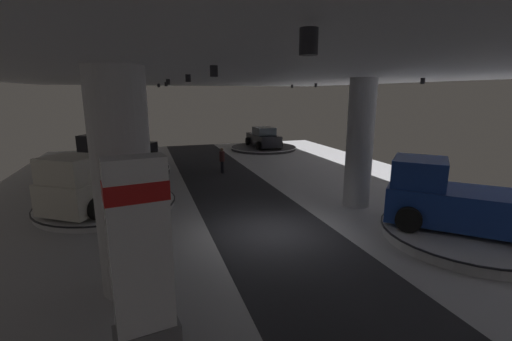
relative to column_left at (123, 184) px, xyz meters
name	(u,v)px	position (x,y,z in m)	size (l,w,h in m)	color
ground	(273,232)	(4.76, 2.24, -2.77)	(24.00, 44.00, 0.06)	#B2B2B7
ceiling_with_spotlights	(275,72)	(4.76, 2.24, 2.80)	(24.00, 44.00, 0.39)	silver
column_left	(123,184)	(0.00, 0.00, 0.00)	(1.36, 1.36, 5.50)	silver
column_right	(360,144)	(9.36, 3.97, 0.00)	(1.13, 1.13, 5.50)	#ADADB2
brand_sign_pylon	(141,251)	(0.34, -2.21, -0.79)	(1.35, 0.83, 3.79)	slate
display_platform_mid_left	(108,205)	(-1.13, 6.94, -2.60)	(5.74, 5.74, 0.27)	silver
pickup_truck_mid_left	(100,183)	(-1.32, 6.68, -1.54)	(4.77, 5.55, 2.30)	silver
display_platform_deep_right	(263,148)	(10.53, 19.80, -2.61)	(5.74, 5.74, 0.25)	#333338
display_car_deep_right	(264,138)	(10.54, 19.77, -1.73)	(2.29, 4.28, 1.71)	black
display_platform_near_right	(468,234)	(10.84, -0.44, -2.55)	(5.68, 5.68, 0.37)	#B7B7BC
pickup_truck_near_right	(462,202)	(10.62, -0.21, -1.45)	(5.23, 5.24, 2.30)	navy
display_platform_far_left	(123,171)	(-0.80, 13.43, -2.56)	(5.68, 5.68, 0.35)	#333338
pickup_truck_far_left	(118,155)	(-0.96, 13.15, -1.46)	(4.54, 5.64, 2.30)	black
visitor_walking_near	(222,159)	(5.07, 11.92, -1.84)	(0.32, 0.32, 1.59)	black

